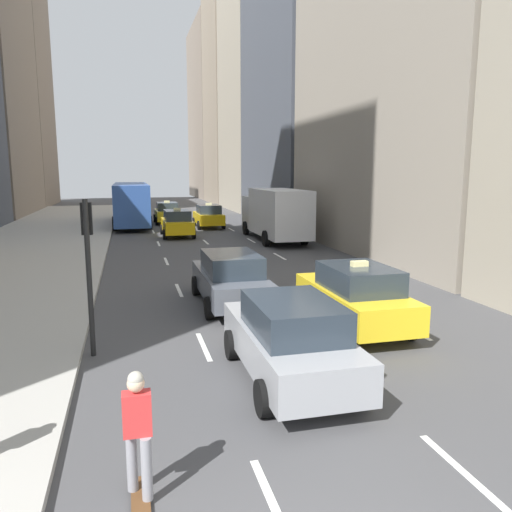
{
  "coord_description": "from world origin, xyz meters",
  "views": [
    {
      "loc": [
        -1.83,
        -3.5,
        4.19
      ],
      "look_at": [
        1.69,
        10.26,
        1.78
      ],
      "focal_mm": 35.0,
      "sensor_mm": 36.0,
      "label": 1
    }
  ],
  "objects_px": {
    "taxi_third": "(177,223)",
    "taxi_fourth": "(355,296)",
    "sedan_black_near": "(230,278)",
    "traffic_light_pole": "(88,252)",
    "sedan_silver_behind": "(290,339)",
    "box_truck": "(275,213)",
    "taxi_lead": "(167,213)",
    "city_bus": "(131,203)",
    "taxi_second": "(208,216)",
    "skateboarder": "(138,430)"
  },
  "relations": [
    {
      "from": "sedan_black_near",
      "to": "box_truck",
      "type": "relative_size",
      "value": 0.56
    },
    {
      "from": "taxi_lead",
      "to": "sedan_silver_behind",
      "type": "xyz_separation_m",
      "value": [
        -0.0,
        -32.0,
        -0.0
      ]
    },
    {
      "from": "taxi_fourth",
      "to": "sedan_silver_behind",
      "type": "height_order",
      "value": "taxi_fourth"
    },
    {
      "from": "taxi_fourth",
      "to": "sedan_black_near",
      "type": "height_order",
      "value": "taxi_fourth"
    },
    {
      "from": "sedan_silver_behind",
      "to": "city_bus",
      "type": "height_order",
      "value": "city_bus"
    },
    {
      "from": "skateboarder",
      "to": "taxi_second",
      "type": "bearing_deg",
      "value": 79.43
    },
    {
      "from": "taxi_fourth",
      "to": "traffic_light_pole",
      "type": "bearing_deg",
      "value": -176.98
    },
    {
      "from": "sedan_silver_behind",
      "to": "skateboarder",
      "type": "xyz_separation_m",
      "value": [
        -3.03,
        -3.07,
        0.09
      ]
    },
    {
      "from": "taxi_second",
      "to": "skateboarder",
      "type": "xyz_separation_m",
      "value": [
        -5.83,
        -31.24,
        0.08
      ]
    },
    {
      "from": "taxi_third",
      "to": "traffic_light_pole",
      "type": "bearing_deg",
      "value": -100.7
    },
    {
      "from": "taxi_third",
      "to": "sedan_black_near",
      "type": "height_order",
      "value": "taxi_third"
    },
    {
      "from": "taxi_fourth",
      "to": "box_truck",
      "type": "relative_size",
      "value": 0.52
    },
    {
      "from": "taxi_lead",
      "to": "taxi_third",
      "type": "relative_size",
      "value": 1.0
    },
    {
      "from": "sedan_black_near",
      "to": "sedan_silver_behind",
      "type": "relative_size",
      "value": 1.04
    },
    {
      "from": "taxi_second",
      "to": "taxi_third",
      "type": "xyz_separation_m",
      "value": [
        -2.8,
        -4.74,
        0.0
      ]
    },
    {
      "from": "sedan_black_near",
      "to": "city_bus",
      "type": "bearing_deg",
      "value": 96.34
    },
    {
      "from": "taxi_lead",
      "to": "taxi_third",
      "type": "distance_m",
      "value": 8.56
    },
    {
      "from": "taxi_fourth",
      "to": "skateboarder",
      "type": "xyz_separation_m",
      "value": [
        -5.83,
        -5.96,
        0.08
      ]
    },
    {
      "from": "sedan_silver_behind",
      "to": "traffic_light_pole",
      "type": "bearing_deg",
      "value": 147.3
    },
    {
      "from": "taxi_third",
      "to": "traffic_light_pole",
      "type": "relative_size",
      "value": 1.22
    },
    {
      "from": "taxi_second",
      "to": "city_bus",
      "type": "xyz_separation_m",
      "value": [
        -5.61,
        3.14,
        0.91
      ]
    },
    {
      "from": "sedan_black_near",
      "to": "box_truck",
      "type": "xyz_separation_m",
      "value": [
        5.6,
        14.01,
        0.84
      ]
    },
    {
      "from": "taxi_lead",
      "to": "sedan_silver_behind",
      "type": "height_order",
      "value": "taxi_lead"
    },
    {
      "from": "sedan_silver_behind",
      "to": "box_truck",
      "type": "xyz_separation_m",
      "value": [
        5.6,
        20.02,
        0.83
      ]
    },
    {
      "from": "taxi_lead",
      "to": "sedan_silver_behind",
      "type": "relative_size",
      "value": 0.98
    },
    {
      "from": "taxi_third",
      "to": "taxi_fourth",
      "type": "relative_size",
      "value": 1.0
    },
    {
      "from": "city_bus",
      "to": "taxi_lead",
      "type": "bearing_deg",
      "value": 13.79
    },
    {
      "from": "box_truck",
      "to": "taxi_third",
      "type": "bearing_deg",
      "value": 148.63
    },
    {
      "from": "taxi_fourth",
      "to": "skateboarder",
      "type": "distance_m",
      "value": 8.34
    },
    {
      "from": "taxi_second",
      "to": "traffic_light_pole",
      "type": "distance_m",
      "value": 26.56
    },
    {
      "from": "box_truck",
      "to": "traffic_light_pole",
      "type": "distance_m",
      "value": 19.94
    },
    {
      "from": "taxi_second",
      "to": "sedan_silver_behind",
      "type": "distance_m",
      "value": 28.31
    },
    {
      "from": "taxi_lead",
      "to": "skateboarder",
      "type": "xyz_separation_m",
      "value": [
        -3.03,
        -35.07,
        0.08
      ]
    },
    {
      "from": "sedan_silver_behind",
      "to": "box_truck",
      "type": "height_order",
      "value": "box_truck"
    },
    {
      "from": "taxi_fourth",
      "to": "traffic_light_pole",
      "type": "xyz_separation_m",
      "value": [
        -6.75,
        -0.36,
        1.53
      ]
    },
    {
      "from": "taxi_second",
      "to": "box_truck",
      "type": "height_order",
      "value": "box_truck"
    },
    {
      "from": "box_truck",
      "to": "traffic_light_pole",
      "type": "bearing_deg",
      "value": -118.64
    },
    {
      "from": "taxi_lead",
      "to": "city_bus",
      "type": "distance_m",
      "value": 3.03
    },
    {
      "from": "sedan_black_near",
      "to": "taxi_second",
      "type": "bearing_deg",
      "value": 82.8
    },
    {
      "from": "taxi_third",
      "to": "box_truck",
      "type": "distance_m",
      "value": 6.61
    },
    {
      "from": "taxi_second",
      "to": "traffic_light_pole",
      "type": "relative_size",
      "value": 1.22
    },
    {
      "from": "sedan_black_near",
      "to": "traffic_light_pole",
      "type": "distance_m",
      "value": 5.48
    },
    {
      "from": "taxi_lead",
      "to": "box_truck",
      "type": "distance_m",
      "value": 13.25
    },
    {
      "from": "sedan_silver_behind",
      "to": "taxi_fourth",
      "type": "bearing_deg",
      "value": 45.93
    },
    {
      "from": "traffic_light_pole",
      "to": "sedan_silver_behind",
      "type": "bearing_deg",
      "value": -32.7
    },
    {
      "from": "taxi_second",
      "to": "sedan_black_near",
      "type": "xyz_separation_m",
      "value": [
        -2.8,
        -22.16,
        -0.01
      ]
    },
    {
      "from": "taxi_third",
      "to": "sedan_black_near",
      "type": "xyz_separation_m",
      "value": [
        0.0,
        -17.43,
        -0.01
      ]
    },
    {
      "from": "taxi_second",
      "to": "taxi_lead",
      "type": "bearing_deg",
      "value": 126.19
    },
    {
      "from": "city_bus",
      "to": "skateboarder",
      "type": "xyz_separation_m",
      "value": [
        -0.22,
        -34.38,
        -0.82
      ]
    },
    {
      "from": "taxi_lead",
      "to": "sedan_black_near",
      "type": "xyz_separation_m",
      "value": [
        0.0,
        -25.99,
        -0.01
      ]
    }
  ]
}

